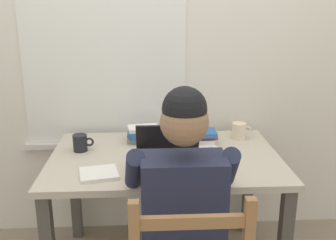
{
  "coord_description": "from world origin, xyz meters",
  "views": [
    {
      "loc": [
        -0.09,
        -2.01,
        1.55
      ],
      "look_at": [
        0.01,
        -0.05,
        0.95
      ],
      "focal_mm": 41.74,
      "sensor_mm": 36.0,
      "label": 1
    }
  ],
  "objects": [
    {
      "name": "paper_pile_back_corner",
      "position": [
        0.19,
        0.02,
        0.73
      ],
      "size": [
        0.29,
        0.24,
        0.01
      ],
      "primitive_type": "cube",
      "rotation": [
        0.0,
        0.0,
        0.19
      ],
      "color": "white",
      "rests_on": "desk"
    },
    {
      "name": "book_stack_main",
      "position": [
        -0.13,
        0.23,
        0.78
      ],
      "size": [
        0.2,
        0.16,
        0.09
      ],
      "color": "gray",
      "rests_on": "desk"
    },
    {
      "name": "coffee_mug_dark",
      "position": [
        -0.48,
        0.09,
        0.78
      ],
      "size": [
        0.12,
        0.08,
        0.1
      ],
      "color": "black",
      "rests_on": "desk"
    },
    {
      "name": "computer_mouse",
      "position": [
        0.26,
        -0.28,
        0.74
      ],
      "size": [
        0.06,
        0.1,
        0.03
      ],
      "primitive_type": "ellipsoid",
      "color": "black",
      "rests_on": "desk"
    },
    {
      "name": "coffee_mug_white",
      "position": [
        0.47,
        0.25,
        0.78
      ],
      "size": [
        0.12,
        0.08,
        0.1
      ],
      "color": "beige",
      "rests_on": "desk"
    },
    {
      "name": "seated_person",
      "position": [
        0.05,
        -0.48,
        0.68
      ],
      "size": [
        0.5,
        0.6,
        1.24
      ],
      "color": "#232842",
      "rests_on": "ground"
    },
    {
      "name": "laptop",
      "position": [
        0.01,
        -0.19,
        0.78
      ],
      "size": [
        0.33,
        0.32,
        0.22
      ],
      "color": "black",
      "rests_on": "desk"
    },
    {
      "name": "desk",
      "position": [
        0.0,
        0.0,
        0.63
      ],
      "size": [
        1.27,
        0.82,
        0.73
      ],
      "color": "#BCB29E",
      "rests_on": "ground"
    },
    {
      "name": "back_wall",
      "position": [
        -0.01,
        0.49,
        1.3
      ],
      "size": [
        6.0,
        0.08,
        2.6
      ],
      "color": "silver",
      "rests_on": "ground"
    },
    {
      "name": "book_stack_side",
      "position": [
        0.23,
        0.19,
        0.77
      ],
      "size": [
        0.19,
        0.16,
        0.08
      ],
      "color": "white",
      "rests_on": "desk"
    },
    {
      "name": "paper_pile_near_laptop",
      "position": [
        -0.34,
        -0.24,
        0.74
      ],
      "size": [
        0.21,
        0.2,
        0.02
      ],
      "primitive_type": "cube",
      "rotation": [
        0.0,
        0.0,
        0.21
      ],
      "color": "white",
      "rests_on": "desk"
    }
  ]
}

